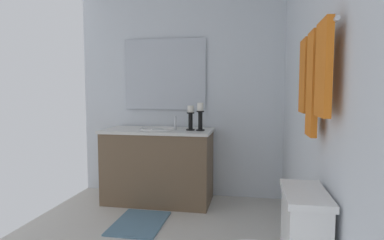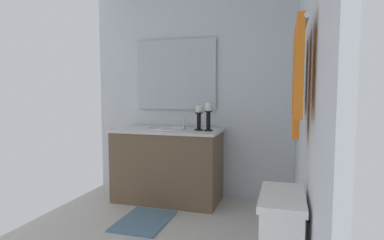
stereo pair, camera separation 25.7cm
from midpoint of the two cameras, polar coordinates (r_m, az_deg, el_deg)
The scene contains 12 objects.
wall_back at distance 2.19m, azimuth 17.17°, elevation 5.68°, with size 2.80×0.04×2.45m, color silver.
wall_left at distance 3.70m, azimuth -4.10°, elevation 5.50°, with size 0.04×2.37×2.45m, color silver.
vanity_cabinet at distance 3.53m, azimuth -8.12°, elevation -8.06°, with size 0.58×1.17×0.79m.
sink_basin at distance 3.46m, azimuth -8.17°, elevation -2.29°, with size 0.40×0.40×0.24m.
mirror at distance 3.71m, azimuth -6.91°, elevation 8.11°, with size 0.02×0.95×0.80m, color silver.
candle_holder_tall at distance 3.29m, azimuth -0.73°, elevation 0.73°, with size 0.09×0.09×0.29m.
candle_holder_short at distance 3.33m, azimuth -2.48°, elevation 0.46°, with size 0.09×0.09×0.26m.
towel_bar at distance 1.68m, azimuth 17.45°, elevation 14.36°, with size 0.02×0.02×0.73m, color silver.
towel_near_vanity at distance 1.89m, azimuth 15.87°, elevation 7.57°, with size 0.20×0.03×0.42m, color orange.
towel_center at distance 1.65m, azimuth 16.61°, elevation 6.18°, with size 0.17×0.03×0.52m, color orange.
towel_near_corner at distance 1.41m, azimuth 17.72°, elevation 8.72°, with size 0.20×0.03×0.40m, color orange.
bath_mat at distance 3.09m, azimuth -11.91°, elevation -17.65°, with size 0.60×0.44×0.02m, color slate.
Camera 1 is at (2.21, 0.81, 1.19)m, focal length 29.77 mm.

